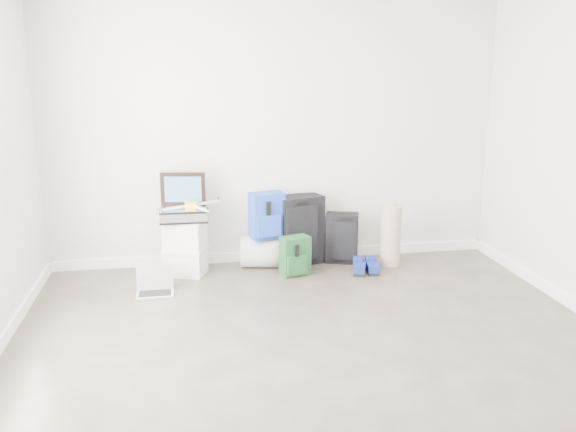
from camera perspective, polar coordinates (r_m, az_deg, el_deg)
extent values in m
plane|color=#363127|center=(4.11, 4.16, -15.00)|extent=(5.00, 5.00, 0.00)
cube|color=silver|center=(6.08, -1.19, 8.11)|extent=(4.50, 0.02, 2.70)
cube|color=white|center=(6.34, -1.12, -3.66)|extent=(4.50, 0.02, 0.10)
cube|color=silver|center=(5.99, -9.51, -4.31)|extent=(0.43, 0.39, 0.23)
cube|color=silver|center=(5.94, -9.57, -3.09)|extent=(0.45, 0.41, 0.04)
cube|color=silver|center=(5.91, -9.62, -1.85)|extent=(0.43, 0.39, 0.23)
cube|color=silver|center=(5.87, -9.67, -0.59)|extent=(0.45, 0.41, 0.04)
cube|color=#B2B2B7|center=(5.85, -9.71, 0.17)|extent=(0.44, 0.33, 0.13)
cube|color=black|center=(5.90, -9.80, 2.51)|extent=(0.42, 0.10, 0.32)
cube|color=#23608E|center=(5.88, -9.80, 2.48)|extent=(0.35, 0.06, 0.25)
cube|color=gold|center=(5.81, -8.96, 1.02)|extent=(0.13, 0.13, 0.05)
cube|color=white|center=(5.88, -7.68, 1.23)|extent=(0.28, 0.16, 0.02)
cube|color=white|center=(5.94, -9.65, 1.28)|extent=(0.16, 0.28, 0.02)
cube|color=white|center=(5.74, -10.27, 0.80)|extent=(0.28, 0.16, 0.02)
cube|color=white|center=(5.68, -8.23, 0.74)|extent=(0.16, 0.28, 0.02)
cylinder|color=gray|center=(6.10, -1.98, -3.36)|extent=(0.56, 0.42, 0.31)
cube|color=#1B28B3|center=(5.97, -1.99, 0.08)|extent=(0.36, 0.27, 0.45)
cube|color=#1B28B3|center=(5.89, -1.84, -0.90)|extent=(0.25, 0.12, 0.22)
cube|color=black|center=(6.16, 1.05, -1.30)|extent=(0.51, 0.38, 0.70)
cube|color=black|center=(6.02, 1.31, -1.67)|extent=(0.33, 0.13, 0.56)
cube|color=black|center=(5.94, 1.32, 1.38)|extent=(0.14, 0.07, 0.03)
cube|color=#163E21|center=(5.87, 0.67, -3.74)|extent=(0.31, 0.23, 0.38)
cube|color=#163E21|center=(5.80, 0.82, -4.62)|extent=(0.21, 0.11, 0.18)
cube|color=black|center=(6.24, 5.06, -2.05)|extent=(0.36, 0.27, 0.51)
cube|color=black|center=(6.14, 5.31, -2.33)|extent=(0.24, 0.10, 0.41)
cube|color=black|center=(6.08, 5.35, -0.18)|extent=(0.11, 0.05, 0.02)
cube|color=black|center=(6.02, 6.77, -5.14)|extent=(0.20, 0.30, 0.03)
cube|color=navy|center=(6.00, 6.78, -4.72)|extent=(0.19, 0.29, 0.07)
cube|color=black|center=(6.05, 7.90, -5.07)|extent=(0.15, 0.29, 0.03)
cube|color=navy|center=(6.04, 7.92, -4.65)|extent=(0.15, 0.28, 0.07)
cylinder|color=tan|center=(6.20, 9.58, -1.79)|extent=(0.20, 0.20, 0.61)
cube|color=silver|center=(5.56, -12.33, -7.15)|extent=(0.33, 0.23, 0.02)
cube|color=black|center=(5.55, -12.33, -7.06)|extent=(0.28, 0.15, 0.00)
cube|color=black|center=(5.62, -12.36, -5.63)|extent=(0.32, 0.02, 0.22)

